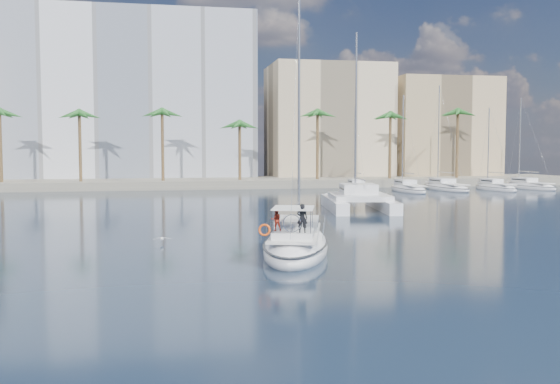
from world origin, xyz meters
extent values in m
plane|color=black|center=(0.00, 0.00, 0.00)|extent=(160.00, 160.00, 0.00)
cube|color=gray|center=(0.00, 61.00, 0.60)|extent=(120.00, 14.00, 1.20)
cube|color=silver|center=(-12.00, 73.00, 14.00)|extent=(42.00, 16.00, 28.00)
cube|color=beige|center=(22.00, 70.00, 10.00)|extent=(20.00, 14.00, 20.00)
cube|color=tan|center=(42.00, 68.00, 9.00)|extent=(18.00, 12.00, 18.00)
cylinder|color=brown|center=(0.00, 57.00, 5.25)|extent=(0.44, 0.44, 10.50)
sphere|color=#246123|center=(0.00, 57.00, 10.50)|extent=(3.60, 3.60, 3.60)
cylinder|color=brown|center=(34.00, 57.00, 5.25)|extent=(0.44, 0.44, 10.50)
sphere|color=#246123|center=(34.00, 57.00, 10.50)|extent=(3.60, 3.60, 3.60)
ellipsoid|color=white|center=(0.83, -0.39, 0.34)|extent=(6.53, 11.74, 2.32)
ellipsoid|color=black|center=(0.83, -0.39, 0.67)|extent=(6.60, 11.86, 0.18)
cube|color=silver|center=(0.77, -0.60, 1.22)|extent=(4.77, 8.77, 0.12)
cube|color=silver|center=(1.12, 0.64, 1.58)|extent=(3.32, 4.18, 0.60)
cube|color=black|center=(1.12, 0.64, 1.60)|extent=(3.22, 3.77, 0.14)
cylinder|color=#B7BABF|center=(1.48, 1.88, 8.62)|extent=(0.15, 0.15, 14.68)
cylinder|color=#B7BABF|center=(0.86, -0.29, 2.78)|extent=(1.36, 4.37, 0.11)
cube|color=silver|center=(0.17, -2.67, 1.46)|extent=(2.82, 3.28, 0.36)
cube|color=silver|center=(0.14, -2.77, 2.83)|extent=(2.82, 3.28, 0.04)
torus|color=silver|center=(-0.13, -3.70, 2.13)|extent=(0.93, 0.32, 0.96)
torus|color=#D6420B|center=(-1.57, -3.73, 1.83)|extent=(0.66, 0.36, 0.64)
imported|color=black|center=(0.39, -3.73, 2.39)|extent=(0.63, 0.51, 1.50)
imported|color=#AD2C1A|center=(-0.77, -2.68, 2.23)|extent=(0.57, 0.45, 1.16)
cube|color=white|center=(9.80, 23.14, 0.55)|extent=(2.91, 11.86, 1.10)
cube|color=white|center=(14.45, 22.45, 0.55)|extent=(2.91, 11.86, 1.10)
cube|color=silver|center=(12.04, 22.21, 1.30)|extent=(6.20, 7.20, 0.50)
cube|color=silver|center=(12.13, 22.79, 2.00)|extent=(3.73, 3.98, 1.00)
cube|color=black|center=(12.13, 22.79, 2.05)|extent=(3.68, 3.51, 0.18)
cylinder|color=#B7BABF|center=(12.38, 24.55, 9.37)|extent=(0.18, 0.18, 15.75)
ellipsoid|color=silver|center=(-6.65, 4.78, 0.30)|extent=(0.23, 0.43, 0.21)
sphere|color=silver|center=(-6.65, 4.99, 0.32)|extent=(0.11, 0.11, 0.11)
cube|color=gray|center=(-6.96, 4.78, 0.33)|extent=(0.50, 0.18, 0.12)
cube|color=gray|center=(-6.34, 4.78, 0.33)|extent=(0.50, 0.18, 0.12)
camera|label=1|loc=(-6.80, -34.66, 6.01)|focal=40.00mm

